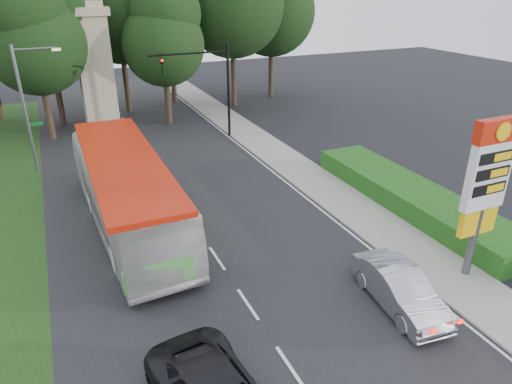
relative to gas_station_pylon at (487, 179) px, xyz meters
name	(u,v)px	position (x,y,z in m)	size (l,w,h in m)	color
ground	(298,379)	(-9.20, -1.99, -4.45)	(120.00, 120.00, 0.00)	black
road_surface	(188,216)	(-9.20, 10.01, -4.44)	(14.00, 80.00, 0.02)	black
sidewalk_right	(325,188)	(-0.70, 10.01, -4.39)	(3.00, 80.00, 0.12)	gray
hedge	(412,197)	(2.30, 6.01, -3.85)	(3.00, 14.00, 1.20)	#144612
gas_station_pylon	(487,179)	(0.00, 0.00, 0.00)	(2.10, 0.45, 6.85)	#59595E
traffic_signal_mast	(212,79)	(-3.52, 22.00, 0.22)	(6.10, 0.35, 7.20)	black
streetlight_signs	(28,105)	(-16.19, 20.01, -0.01)	(2.75, 0.98, 8.00)	#59595E
monument	(95,67)	(-11.20, 28.01, 0.66)	(3.00, 3.00, 10.05)	tan
tree_east_near	(167,0)	(-3.20, 35.01, 5.23)	(8.12, 8.12, 15.95)	#2D2116
tree_monument_left	(31,22)	(-15.20, 27.01, 4.23)	(7.28, 7.28, 14.30)	#2D2116
tree_monument_right	(162,27)	(-5.70, 27.51, 3.56)	(6.72, 6.72, 13.20)	#2D2116
transit_bus	(127,193)	(-12.20, 10.04, -2.56)	(3.18, 13.58, 3.78)	beige
sedan_silver	(400,289)	(-3.95, -0.38, -3.68)	(1.63, 4.68, 1.54)	#9FA1A6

